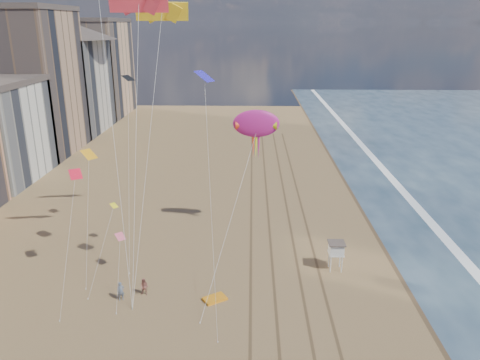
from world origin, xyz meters
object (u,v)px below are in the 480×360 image
object	(u,v)px
kite_flyer_b	(144,287)
kite_flyer_a	(121,291)
lifeguard_stand	(336,249)
show_kite	(256,124)
grounded_kite	(215,299)

from	to	relation	value
kite_flyer_b	kite_flyer_a	bearing A→B (deg)	-144.19
lifeguard_stand	kite_flyer_a	distance (m)	22.85
lifeguard_stand	kite_flyer_b	size ratio (longest dim) A/B	1.79
kite_flyer_a	show_kite	bearing A→B (deg)	23.73
show_kite	kite_flyer_a	xyz separation A→B (m)	(-13.12, -15.66, -13.31)
lifeguard_stand	grounded_kite	size ratio (longest dim) A/B	1.49
lifeguard_stand	grounded_kite	xyz separation A→B (m)	(-12.73, -6.27, -2.39)
lifeguard_stand	kite_flyer_a	xyz separation A→B (m)	(-21.85, -6.50, -1.55)
lifeguard_stand	show_kite	size ratio (longest dim) A/B	0.14
lifeguard_stand	show_kite	distance (m)	17.27
lifeguard_stand	kite_flyer_a	size ratio (longest dim) A/B	1.70
show_kite	kite_flyer_b	xyz separation A→B (m)	(-11.03, -14.73, -13.36)
show_kite	grounded_kite	bearing A→B (deg)	-104.51
grounded_kite	kite_flyer_a	bearing A→B (deg)	148.49
kite_flyer_a	kite_flyer_b	bearing A→B (deg)	-2.48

